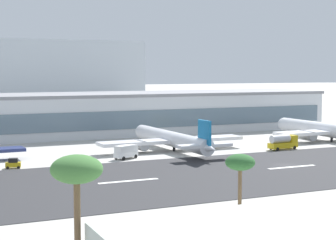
{
  "coord_description": "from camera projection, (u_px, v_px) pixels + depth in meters",
  "views": [
    {
      "loc": [
        -74.76,
        -101.59,
        20.84
      ],
      "look_at": [
        -10.71,
        39.35,
        7.32
      ],
      "focal_mm": 60.43,
      "sensor_mm": 36.0,
      "label": 1
    }
  ],
  "objects": [
    {
      "name": "runway_centreline_dash_3",
      "position": [
        129.0,
        181.0,
        106.66
      ],
      "size": [
        12.0,
        1.2,
        0.01
      ],
      "primitive_type": "cube",
      "color": "white",
      "rests_on": "runway_strip"
    },
    {
      "name": "service_fuel_truck_2",
      "position": [
        283.0,
        142.0,
        149.84
      ],
      "size": [
        8.74,
        3.63,
        3.95
      ],
      "rotation": [
        0.0,
        0.0,
        0.11
      ],
      "color": "gold",
      "rests_on": "ground_plane"
    },
    {
      "name": "palm_tree_1",
      "position": [
        240.0,
        165.0,
        70.2
      ],
      "size": [
        3.73,
        3.73,
        10.52
      ],
      "color": "brown",
      "rests_on": "ground_plane"
    },
    {
      "name": "ground_plane",
      "position": [
        286.0,
        165.0,
        124.76
      ],
      "size": [
        1400.0,
        1400.0,
        0.0
      ],
      "primitive_type": "plane",
      "color": "#B2AFA8"
    },
    {
      "name": "palm_tree_3",
      "position": [
        77.0,
        174.0,
        50.62
      ],
      "size": [
        4.74,
        4.74,
        13.36
      ],
      "color": "brown",
      "rests_on": "ground_plane"
    },
    {
      "name": "airliner_blue_tail_gate_1",
      "position": [
        174.0,
        140.0,
        146.51
      ],
      "size": [
        39.85,
        44.99,
        9.39
      ],
      "rotation": [
        0.0,
        0.0,
        1.59
      ],
      "color": "silver",
      "rests_on": "ground_plane"
    },
    {
      "name": "distant_hotel_block",
      "position": [
        29.0,
        75.0,
        308.82
      ],
      "size": [
        127.0,
        26.71,
        37.59
      ],
      "primitive_type": "cube",
      "color": "#A8B2BC",
      "rests_on": "ground_plane"
    },
    {
      "name": "terminal_building",
      "position": [
        109.0,
        113.0,
        187.64
      ],
      "size": [
        155.33,
        29.65,
        13.5
      ],
      "color": "silver",
      "rests_on": "ground_plane"
    },
    {
      "name": "airliner_navy_tail_gate_2",
      "position": [
        331.0,
        131.0,
        166.43
      ],
      "size": [
        35.86,
        48.06,
        10.03
      ],
      "rotation": [
        0.0,
        0.0,
        1.58
      ],
      "color": "white",
      "rests_on": "ground_plane"
    },
    {
      "name": "runway_centreline_dash_4",
      "position": [
        292.0,
        167.0,
        122.19
      ],
      "size": [
        12.0,
        1.2,
        0.01
      ],
      "primitive_type": "cube",
      "color": "white",
      "rests_on": "runway_strip"
    },
    {
      "name": "service_box_truck_1",
      "position": [
        126.0,
        151.0,
        133.88
      ],
      "size": [
        6.44,
        4.8,
        3.25
      ],
      "rotation": [
        0.0,
        0.0,
        0.46
      ],
      "color": "white",
      "rests_on": "ground_plane"
    },
    {
      "name": "service_baggage_tug_0",
      "position": [
        13.0,
        164.0,
        120.81
      ],
      "size": [
        3.47,
        2.44,
        2.2
      ],
      "rotation": [
        0.0,
        0.0,
        2.93
      ],
      "color": "gold",
      "rests_on": "ground_plane"
    },
    {
      "name": "runway_strip",
      "position": [
        293.0,
        167.0,
        122.33
      ],
      "size": [
        800.0,
        43.39,
        0.08
      ],
      "primitive_type": "cube",
      "color": "#2D2D30",
      "rests_on": "ground_plane"
    }
  ]
}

